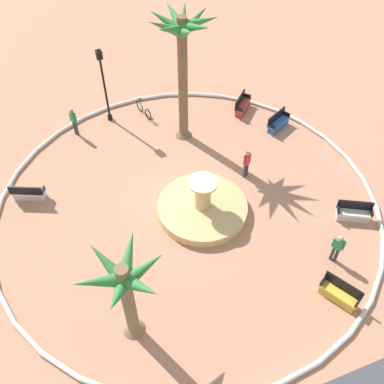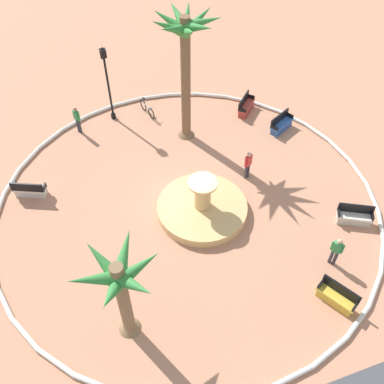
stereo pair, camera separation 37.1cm
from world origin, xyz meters
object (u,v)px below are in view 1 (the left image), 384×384
Objects in this scene: person_cyclist_photo at (247,163)px; palm_tree_near_fountain at (125,286)px; person_cyclist_helmet at (74,121)px; person_pedestrian_stroll at (337,247)px; bench_southeast at (242,106)px; fountain at (202,207)px; bench_southwest at (278,123)px; palm_tree_by_curb at (182,47)px; bench_west at (339,294)px; bicycle_red_frame at (144,110)px; lamppost at (103,80)px; bench_east at (353,214)px; bench_north at (29,194)px.

palm_tree_near_fountain is at bearing 38.70° from person_cyclist_photo.
palm_tree_near_fountain is 2.74× the size of person_cyclist_photo.
person_pedestrian_stroll is at bearing 125.53° from person_cyclist_helmet.
palm_tree_near_fountain is 3.02× the size of bench_southeast.
fountain reaches higher than bench_southwest.
palm_tree_by_curb reaches higher than bench_west.
bench_southwest is (-10.93, -8.90, -2.87)m from palm_tree_near_fountain.
palm_tree_near_fountain is 13.73m from bicycle_red_frame.
bench_southwest is 0.36× the size of lamppost.
person_cyclist_helmet is (-0.05, -12.43, -2.26)m from palm_tree_near_fountain.
bench_southwest is at bearing -145.79° from fountain.
palm_tree_near_fountain is at bearing 89.76° from person_cyclist_helmet.
lamppost is (2.48, -8.49, 2.36)m from fountain.
bench_west is (-8.00, 1.60, -2.87)m from palm_tree_near_fountain.
bench_east is 2.74m from person_pedestrian_stroll.
bench_west is 15.99m from lamppost.
bench_north is at bearing 2.45° from bench_southwest.
person_cyclist_photo reaches higher than bench_north.
fountain is at bearing 26.10° from person_cyclist_photo.
bench_west is 10.90m from bench_southwest.
person_cyclist_helmet is 9.84m from person_cyclist_photo.
bench_west is at bearing 93.53° from person_cyclist_photo.
bench_north is at bearing 12.42° from palm_tree_by_curb.
person_cyclist_photo is at bearing 167.79° from bench_north.
bench_north is at bearing -34.79° from person_pedestrian_stroll.
fountain is 2.60× the size of bench_west.
fountain is 2.58× the size of person_cyclist_photo.
bench_southeast is at bearing -61.56° from bench_southwest.
person_pedestrian_stroll is (-1.34, 5.96, -0.01)m from person_cyclist_photo.
person_pedestrian_stroll reaches higher than bench_southeast.
bench_north reaches higher than bicycle_red_frame.
bench_east is at bearing 135.62° from person_cyclist_helmet.
bench_north is at bearing -26.13° from fountain.
palm_tree_by_curb is 7.50m from person_cyclist_helmet.
lamppost is at bearing -8.38° from bicycle_red_frame.
bench_west is 14.91m from bicycle_red_frame.
person_cyclist_photo reaches higher than bench_west.
palm_tree_near_fountain is 11.49m from bench_east.
bench_southeast is 5.57m from person_cyclist_photo.
person_cyclist_helmet reaches higher than person_pedestrian_stroll.
bicycle_red_frame is at bearing -147.68° from bench_north.
person_cyclist_helmet reaches higher than person_cyclist_photo.
bench_southeast is at bearing 172.33° from person_cyclist_helmet.
bench_west is (-3.41, 6.19, 0.05)m from fountain.
palm_tree_by_curb is 5.83m from bicycle_red_frame.
bench_west is 0.99× the size of bench_southwest.
bench_southwest is at bearing -140.84° from palm_tree_near_fountain.
palm_tree_by_curb is 4.28× the size of bench_north.
bench_southeast is at bearing 163.48° from bicycle_red_frame.
bench_east is at bearing 128.74° from person_cyclist_photo.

